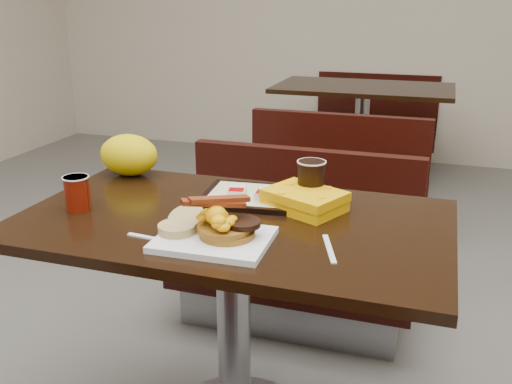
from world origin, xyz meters
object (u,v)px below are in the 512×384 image
(table_far, at_px, (361,139))
(coffee_cup_far, at_px, (311,179))
(platter, at_px, (214,240))
(hashbrown_sleeve_right, at_px, (267,194))
(coffee_cup_near, at_px, (77,193))
(hashbrown_sleeve_left, at_px, (237,191))
(clamshell, at_px, (305,200))
(bench_far_s, at_px, (343,168))
(fork, at_px, (145,237))
(knife, at_px, (329,249))
(bench_far_n, at_px, (373,122))
(paper_bag, at_px, (129,155))
(bench_near_n, at_px, (293,247))
(pancake_stack, at_px, (227,231))
(tray, at_px, (260,197))
(table_near, at_px, (234,334))

(table_far, relative_size, coffee_cup_far, 10.78)
(platter, height_order, hashbrown_sleeve_right, hashbrown_sleeve_right)
(coffee_cup_near, xyz_separation_m, hashbrown_sleeve_left, (0.41, 0.23, -0.02))
(platter, bearing_deg, clamshell, 59.87)
(bench_far_s, bearing_deg, fork, -94.48)
(table_far, distance_m, knife, 2.77)
(table_far, height_order, bench_far_n, table_far)
(clamshell, distance_m, paper_bag, 0.67)
(bench_near_n, height_order, paper_bag, paper_bag)
(knife, bearing_deg, coffee_cup_near, -112.54)
(coffee_cup_far, xyz_separation_m, paper_bag, (-0.66, 0.08, -0.00))
(coffee_cup_far, bearing_deg, table_far, 94.24)
(hashbrown_sleeve_left, relative_size, paper_bag, 0.33)
(hashbrown_sleeve_right, bearing_deg, pancake_stack, -96.91)
(bench_far_n, height_order, platter, platter)
(pancake_stack, relative_size, hashbrown_sleeve_right, 1.71)
(platter, height_order, hashbrown_sleeve_left, hashbrown_sleeve_left)
(platter, relative_size, coffee_cup_near, 2.84)
(bench_far_n, relative_size, paper_bag, 4.86)
(tray, bearing_deg, clamshell, -20.75)
(knife, height_order, clamshell, clamshell)
(bench_far_s, relative_size, pancake_stack, 7.11)
(paper_bag, bearing_deg, coffee_cup_near, -85.18)
(bench_near_n, relative_size, bench_far_s, 1.00)
(knife, distance_m, paper_bag, 0.88)
(table_far, bearing_deg, hashbrown_sleeve_right, -88.76)
(coffee_cup_near, height_order, knife, coffee_cup_near)
(fork, distance_m, hashbrown_sleeve_right, 0.42)
(bench_near_n, relative_size, bench_far_n, 1.00)
(table_near, distance_m, table_far, 2.60)
(tray, distance_m, hashbrown_sleeve_right, 0.04)
(bench_far_s, bearing_deg, paper_bag, -106.45)
(paper_bag, bearing_deg, fork, -56.40)
(coffee_cup_far, height_order, paper_bag, paper_bag)
(coffee_cup_near, relative_size, paper_bag, 0.48)
(pancake_stack, height_order, tray, pancake_stack)
(coffee_cup_near, bearing_deg, table_far, 80.43)
(coffee_cup_near, relative_size, hashbrown_sleeve_right, 1.21)
(coffee_cup_near, height_order, hashbrown_sleeve_right, coffee_cup_near)
(coffee_cup_near, bearing_deg, bench_near_n, 59.78)
(bench_near_n, bearing_deg, coffee_cup_near, -120.22)
(table_far, bearing_deg, table_near, -90.00)
(hashbrown_sleeve_right, xyz_separation_m, paper_bag, (-0.53, 0.12, 0.04))
(fork, distance_m, clamshell, 0.47)
(table_far, distance_m, pancake_stack, 2.79)
(hashbrown_sleeve_left, relative_size, coffee_cup_far, 0.62)
(bench_far_s, bearing_deg, pancake_stack, -88.73)
(bench_far_s, distance_m, platter, 2.11)
(hashbrown_sleeve_right, height_order, paper_bag, paper_bag)
(coffee_cup_far, bearing_deg, pancake_stack, -110.36)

